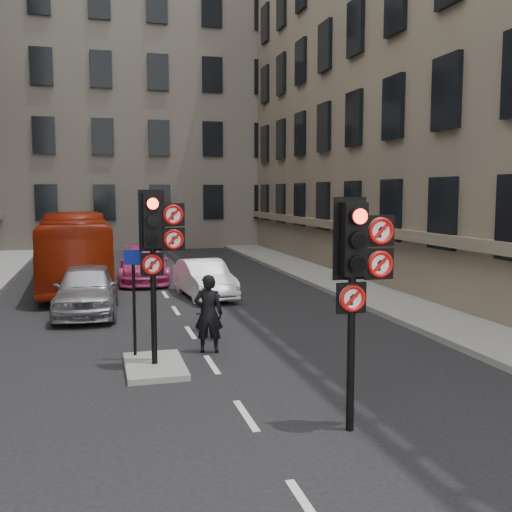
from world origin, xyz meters
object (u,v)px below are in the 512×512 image
motorcycle (207,312)px  info_sign (134,288)px  signal_far (157,239)px  car_silver (87,289)px  signal_near (358,264)px  motorcyclist (209,313)px  bus_red (75,249)px  car_white (204,279)px  car_pink (144,265)px

motorcycle → info_sign: size_ratio=0.81×
signal_far → car_silver: 6.68m
signal_near → info_sign: size_ratio=1.55×
motorcyclist → bus_red: bearing=-57.6°
bus_red → motorcyclist: 11.46m
motorcyclist → car_white: bearing=-83.2°
car_white → signal_far: bearing=-112.0°
signal_far → motorcycle: bearing=61.7°
motorcycle → car_white: bearing=80.9°
signal_near → signal_far: (-2.60, 4.00, 0.12)m
signal_near → motorcycle: size_ratio=1.91×
car_pink → motorcyclist: motorcyclist is taller
car_white → car_pink: size_ratio=0.82×
signal_near → signal_far: 4.77m
signal_near → bus_red: (-4.60, 15.99, -1.16)m
car_white → motorcyclist: (-1.16, -7.17, 0.25)m
motorcyclist → car_silver: bearing=-46.2°
car_white → info_sign: size_ratio=1.71×
car_silver → info_sign: size_ratio=1.92×
signal_near → signal_far: signal_far is taller
bus_red → motorcyclist: (3.24, -10.98, -0.52)m
motorcyclist → info_sign: bearing=25.1°
signal_far → car_silver: signal_far is taller
car_silver → car_pink: car_silver is taller
signal_near → car_pink: size_ratio=0.75×
signal_near → bus_red: size_ratio=0.35×
motorcycle → info_sign: info_sign is taller
car_silver → car_white: (3.90, 1.97, -0.11)m
car_silver → info_sign: info_sign is taller
signal_far → bus_red: (-2.00, 11.99, -1.28)m
info_sign → car_white: bearing=88.0°
car_silver → motorcyclist: motorcyclist is taller
car_white → bus_red: 5.87m
car_pink → info_sign: info_sign is taller
signal_far → bus_red: 12.22m
motorcyclist → signal_far: bearing=55.2°
signal_far → motorcycle: 3.89m
signal_far → car_silver: size_ratio=0.81×
signal_far → car_white: 8.77m
bus_red → signal_near: bearing=-75.4°
signal_near → motorcyclist: (-1.37, 5.01, -1.68)m
signal_far → car_white: signal_far is taller
info_sign → bus_red: bearing=116.7°
signal_far → car_pink: 12.55m
car_silver → motorcyclist: 5.88m
car_silver → motorcyclist: size_ratio=2.46×
signal_far → car_white: size_ratio=0.91×
signal_far → car_pink: size_ratio=0.75×
signal_near → motorcyclist: size_ratio=1.99×
signal_far → info_sign: size_ratio=1.55×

